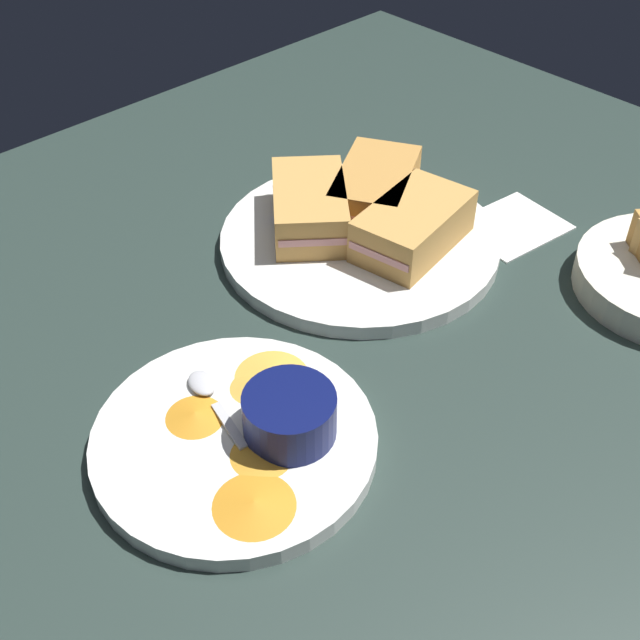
{
  "coord_description": "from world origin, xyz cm",
  "views": [
    {
      "loc": [
        49.51,
        39.81,
        52.7
      ],
      "look_at": [
        10.31,
        -1.37,
        3.0
      ],
      "focal_mm": 46.25,
      "sensor_mm": 36.0,
      "label": 1
    }
  ],
  "objects_px": {
    "plate_sandwich_main": "(360,241)",
    "ramekin_dark_sauce": "(304,201)",
    "sandwich_half_extra": "(309,207)",
    "plate_chips_companion": "(235,441)",
    "spoon_by_gravy_ramekin": "(208,393)",
    "sandwich_half_near": "(413,226)",
    "spoon_by_dark_ramekin": "(348,229)",
    "ramekin_light_gravy": "(290,414)",
    "sandwich_half_far": "(375,189)"
  },
  "relations": [
    {
      "from": "sandwich_half_far",
      "to": "ramekin_dark_sauce",
      "type": "bearing_deg",
      "value": -27.2
    },
    {
      "from": "sandwich_half_extra",
      "to": "spoon_by_gravy_ramekin",
      "type": "relative_size",
      "value": 1.5
    },
    {
      "from": "sandwich_half_far",
      "to": "ramekin_dark_sauce",
      "type": "height_order",
      "value": "sandwich_half_far"
    },
    {
      "from": "sandwich_half_extra",
      "to": "spoon_by_dark_ramekin",
      "type": "height_order",
      "value": "sandwich_half_extra"
    },
    {
      "from": "sandwich_half_far",
      "to": "spoon_by_dark_ramekin",
      "type": "xyz_separation_m",
      "value": [
        0.06,
        0.01,
        -0.02
      ]
    },
    {
      "from": "plate_sandwich_main",
      "to": "ramekin_light_gravy",
      "type": "bearing_deg",
      "value": 32.8
    },
    {
      "from": "sandwich_half_near",
      "to": "ramekin_dark_sauce",
      "type": "distance_m",
      "value": 0.12
    },
    {
      "from": "plate_sandwich_main",
      "to": "spoon_by_gravy_ramekin",
      "type": "xyz_separation_m",
      "value": [
        0.26,
        0.08,
        0.01
      ]
    },
    {
      "from": "sandwich_half_extra",
      "to": "plate_chips_companion",
      "type": "bearing_deg",
      "value": 35.22
    },
    {
      "from": "sandwich_half_near",
      "to": "plate_chips_companion",
      "type": "distance_m",
      "value": 0.31
    },
    {
      "from": "spoon_by_dark_ramekin",
      "to": "plate_chips_companion",
      "type": "xyz_separation_m",
      "value": [
        0.27,
        0.14,
        -0.01
      ]
    },
    {
      "from": "sandwich_half_far",
      "to": "sandwich_half_near",
      "type": "bearing_deg",
      "value": 72.94
    },
    {
      "from": "plate_chips_companion",
      "to": "ramekin_light_gravy",
      "type": "relative_size",
      "value": 3.08
    },
    {
      "from": "spoon_by_gravy_ramekin",
      "to": "ramekin_light_gravy",
      "type": "bearing_deg",
      "value": 106.92
    },
    {
      "from": "ramekin_dark_sauce",
      "to": "ramekin_light_gravy",
      "type": "distance_m",
      "value": 0.31
    },
    {
      "from": "spoon_by_dark_ramekin",
      "to": "sandwich_half_near",
      "type": "bearing_deg",
      "value": 117.09
    },
    {
      "from": "sandwich_half_near",
      "to": "sandwich_half_far",
      "type": "bearing_deg",
      "value": -107.06
    },
    {
      "from": "plate_sandwich_main",
      "to": "ramekin_light_gravy",
      "type": "relative_size",
      "value": 3.92
    },
    {
      "from": "plate_chips_companion",
      "to": "sandwich_half_near",
      "type": "bearing_deg",
      "value": -166.08
    },
    {
      "from": "plate_chips_companion",
      "to": "spoon_by_gravy_ramekin",
      "type": "xyz_separation_m",
      "value": [
        -0.01,
        -0.05,
        0.01
      ]
    },
    {
      "from": "sandwich_half_far",
      "to": "ramekin_light_gravy",
      "type": "height_order",
      "value": "sandwich_half_far"
    },
    {
      "from": "sandwich_half_near",
      "to": "ramekin_light_gravy",
      "type": "bearing_deg",
      "value": 21.37
    },
    {
      "from": "plate_chips_companion",
      "to": "spoon_by_dark_ramekin",
      "type": "bearing_deg",
      "value": -153.03
    },
    {
      "from": "plate_sandwich_main",
      "to": "spoon_by_gravy_ramekin",
      "type": "height_order",
      "value": "spoon_by_gravy_ramekin"
    },
    {
      "from": "sandwich_half_far",
      "to": "plate_chips_companion",
      "type": "relative_size",
      "value": 0.64
    },
    {
      "from": "spoon_by_dark_ramekin",
      "to": "spoon_by_gravy_ramekin",
      "type": "xyz_separation_m",
      "value": [
        0.26,
        0.09,
        0.0
      ]
    },
    {
      "from": "ramekin_dark_sauce",
      "to": "plate_chips_companion",
      "type": "distance_m",
      "value": 0.32
    },
    {
      "from": "sandwich_half_extra",
      "to": "spoon_by_dark_ramekin",
      "type": "distance_m",
      "value": 0.05
    },
    {
      "from": "spoon_by_gravy_ramekin",
      "to": "ramekin_dark_sauce",
      "type": "bearing_deg",
      "value": -149.82
    },
    {
      "from": "plate_sandwich_main",
      "to": "spoon_by_dark_ramekin",
      "type": "xyz_separation_m",
      "value": [
        0.01,
        -0.01,
        0.01
      ]
    },
    {
      "from": "ramekin_dark_sauce",
      "to": "plate_chips_companion",
      "type": "relative_size",
      "value": 0.28
    },
    {
      "from": "sandwich_half_near",
      "to": "sandwich_half_extra",
      "type": "bearing_deg",
      "value": -62.06
    },
    {
      "from": "sandwich_half_near",
      "to": "spoon_by_dark_ramekin",
      "type": "height_order",
      "value": "sandwich_half_near"
    },
    {
      "from": "sandwich_half_near",
      "to": "plate_chips_companion",
      "type": "height_order",
      "value": "sandwich_half_near"
    },
    {
      "from": "plate_sandwich_main",
      "to": "sandwich_half_near",
      "type": "height_order",
      "value": "sandwich_half_near"
    },
    {
      "from": "plate_sandwich_main",
      "to": "ramekin_dark_sauce",
      "type": "relative_size",
      "value": 4.47
    },
    {
      "from": "spoon_by_gravy_ramekin",
      "to": "sandwich_half_far",
      "type": "bearing_deg",
      "value": -161.76
    },
    {
      "from": "sandwich_half_far",
      "to": "sandwich_half_extra",
      "type": "distance_m",
      "value": 0.08
    },
    {
      "from": "ramekin_dark_sauce",
      "to": "plate_chips_companion",
      "type": "bearing_deg",
      "value": 36.72
    },
    {
      "from": "plate_sandwich_main",
      "to": "sandwich_half_far",
      "type": "relative_size",
      "value": 1.99
    },
    {
      "from": "spoon_by_dark_ramekin",
      "to": "plate_chips_companion",
      "type": "bearing_deg",
      "value": 26.97
    },
    {
      "from": "spoon_by_dark_ramekin",
      "to": "spoon_by_gravy_ramekin",
      "type": "bearing_deg",
      "value": 19.01
    },
    {
      "from": "ramekin_dark_sauce",
      "to": "sandwich_half_far",
      "type": "bearing_deg",
      "value": 152.8
    },
    {
      "from": "sandwich_half_near",
      "to": "sandwich_half_extra",
      "type": "distance_m",
      "value": 0.11
    },
    {
      "from": "sandwich_half_near",
      "to": "sandwich_half_far",
      "type": "height_order",
      "value": "same"
    },
    {
      "from": "sandwich_half_far",
      "to": "ramekin_dark_sauce",
      "type": "xyz_separation_m",
      "value": [
        0.07,
        -0.04,
        -0.0
      ]
    },
    {
      "from": "sandwich_half_near",
      "to": "ramekin_dark_sauce",
      "type": "xyz_separation_m",
      "value": [
        0.05,
        -0.11,
        -0.0
      ]
    },
    {
      "from": "sandwich_half_far",
      "to": "ramekin_light_gravy",
      "type": "relative_size",
      "value": 1.98
    },
    {
      "from": "sandwich_half_extra",
      "to": "spoon_by_dark_ramekin",
      "type": "xyz_separation_m",
      "value": [
        -0.02,
        0.04,
        -0.02
      ]
    },
    {
      "from": "spoon_by_gravy_ramekin",
      "to": "sandwich_half_near",
      "type": "bearing_deg",
      "value": -174.8
    }
  ]
}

